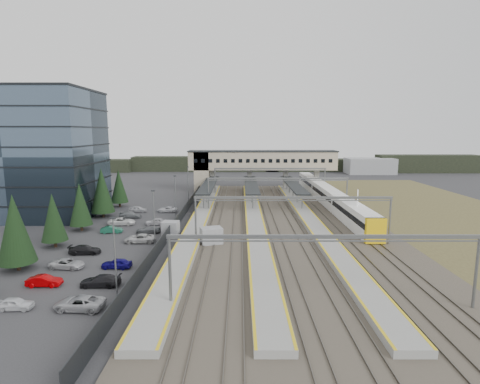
{
  "coord_description": "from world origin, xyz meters",
  "views": [
    {
      "loc": [
        4.41,
        -60.53,
        16.36
      ],
      "look_at": [
        4.39,
        15.53,
        4.0
      ],
      "focal_mm": 28.0,
      "sensor_mm": 36.0,
      "label": 1
    }
  ],
  "objects_px": {
    "office_building": "(31,153)",
    "footbridge": "(252,162)",
    "relay_cabin_near": "(211,236)",
    "billboard": "(357,203)",
    "train": "(327,196)",
    "relay_cabin_far": "(171,229)"
  },
  "relations": [
    {
      "from": "relay_cabin_near",
      "to": "footbridge",
      "type": "relative_size",
      "value": 0.09
    },
    {
      "from": "billboard",
      "to": "train",
      "type": "bearing_deg",
      "value": 93.36
    },
    {
      "from": "office_building",
      "to": "relay_cabin_far",
      "type": "bearing_deg",
      "value": -27.03
    },
    {
      "from": "relay_cabin_near",
      "to": "relay_cabin_far",
      "type": "bearing_deg",
      "value": 144.85
    },
    {
      "from": "footbridge",
      "to": "train",
      "type": "height_order",
      "value": "footbridge"
    },
    {
      "from": "relay_cabin_near",
      "to": "billboard",
      "type": "xyz_separation_m",
      "value": [
        24.84,
        11.84,
        2.71
      ]
    },
    {
      "from": "office_building",
      "to": "relay_cabin_far",
      "type": "xyz_separation_m",
      "value": [
        29.39,
        -14.99,
        -11.05
      ]
    },
    {
      "from": "office_building",
      "to": "train",
      "type": "distance_m",
      "value": 61.67
    },
    {
      "from": "relay_cabin_near",
      "to": "footbridge",
      "type": "bearing_deg",
      "value": 81.46
    },
    {
      "from": "train",
      "to": "billboard",
      "type": "bearing_deg",
      "value": -86.64
    },
    {
      "from": "office_building",
      "to": "billboard",
      "type": "distance_m",
      "value": 62.12
    },
    {
      "from": "office_building",
      "to": "footbridge",
      "type": "height_order",
      "value": "office_building"
    },
    {
      "from": "relay_cabin_near",
      "to": "train",
      "type": "xyz_separation_m",
      "value": [
        23.78,
        29.86,
        0.84
      ]
    },
    {
      "from": "relay_cabin_far",
      "to": "train",
      "type": "bearing_deg",
      "value": 39.31
    },
    {
      "from": "relay_cabin_far",
      "to": "footbridge",
      "type": "relative_size",
      "value": 0.07
    },
    {
      "from": "office_building",
      "to": "footbridge",
      "type": "bearing_deg",
      "value": 34.47
    },
    {
      "from": "office_building",
      "to": "relay_cabin_far",
      "type": "distance_m",
      "value": 34.8
    },
    {
      "from": "billboard",
      "to": "relay_cabin_near",
      "type": "bearing_deg",
      "value": -154.51
    },
    {
      "from": "relay_cabin_far",
      "to": "billboard",
      "type": "bearing_deg",
      "value": 12.53
    },
    {
      "from": "office_building",
      "to": "train",
      "type": "height_order",
      "value": "office_building"
    },
    {
      "from": "relay_cabin_near",
      "to": "train",
      "type": "height_order",
      "value": "train"
    },
    {
      "from": "relay_cabin_near",
      "to": "footbridge",
      "type": "xyz_separation_m",
      "value": [
        7.48,
        49.8,
        6.67
      ]
    }
  ]
}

